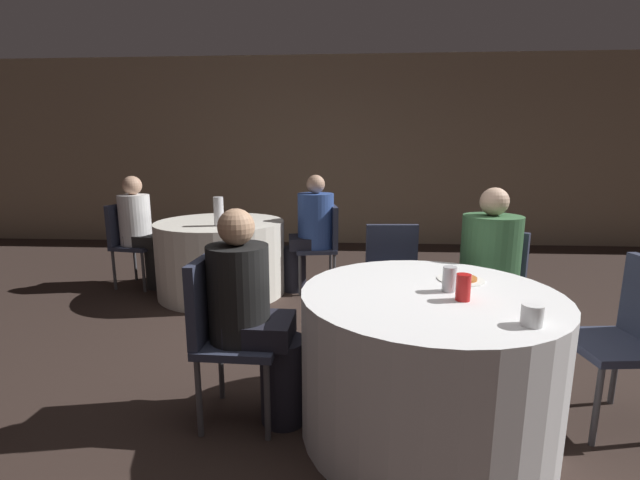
# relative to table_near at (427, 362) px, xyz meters

# --- Properties ---
(ground_plane) EXTENTS (16.00, 16.00, 0.00)m
(ground_plane) POSITION_rel_table_near_xyz_m (-0.04, 0.13, -0.36)
(ground_plane) COLOR #332621
(wall_back) EXTENTS (16.00, 0.06, 2.80)m
(wall_back) POSITION_rel_table_near_xyz_m (-0.04, 4.64, 1.04)
(wall_back) COLOR gray
(wall_back) RESTS_ON ground_plane
(table_near) EXTENTS (1.25, 1.25, 0.73)m
(table_near) POSITION_rel_table_near_xyz_m (0.00, 0.00, 0.00)
(table_near) COLOR white
(table_near) RESTS_ON ground_plane
(table_far) EXTENTS (1.25, 1.25, 0.73)m
(table_far) POSITION_rel_table_near_xyz_m (-1.65, 2.09, 0.00)
(table_far) COLOR white
(table_far) RESTS_ON ground_plane
(chair_near_northeast) EXTENTS (0.56, 0.56, 0.87)m
(chair_near_northeast) POSITION_rel_table_near_xyz_m (0.58, 0.86, 0.16)
(chair_near_northeast) COLOR #2D3347
(chair_near_northeast) RESTS_ON ground_plane
(chair_near_east) EXTENTS (0.44, 0.44, 0.87)m
(chair_near_east) POSITION_rel_table_near_xyz_m (1.03, 0.11, 0.16)
(chair_near_east) COLOR #2D3347
(chair_near_east) RESTS_ON ground_plane
(chair_near_west) EXTENTS (0.42, 0.41, 0.87)m
(chair_near_west) POSITION_rel_table_near_xyz_m (-1.03, 0.03, 0.16)
(chair_near_west) COLOR #2D3347
(chair_near_west) RESTS_ON ground_plane
(chair_near_north) EXTENTS (0.42, 0.43, 0.87)m
(chair_near_north) POSITION_rel_table_near_xyz_m (-0.06, 1.03, 0.16)
(chair_near_north) COLOR #2D3347
(chair_near_north) RESTS_ON ground_plane
(chair_far_west) EXTENTS (0.46, 0.46, 0.87)m
(chair_far_west) POSITION_rel_table_near_xyz_m (-2.68, 2.25, 0.16)
(chair_far_west) COLOR #2D3347
(chair_far_west) RESTS_ON ground_plane
(chair_far_east) EXTENTS (0.46, 0.45, 0.87)m
(chair_far_east) POSITION_rel_table_near_xyz_m (-0.63, 2.24, 0.16)
(chair_far_east) COLOR #2D3347
(chair_far_east) RESTS_ON ground_plane
(person_black_shirt) EXTENTS (0.49, 0.31, 1.12)m
(person_black_shirt) POSITION_rel_table_near_xyz_m (-0.87, 0.02, 0.19)
(person_black_shirt) COLOR black
(person_black_shirt) RESTS_ON ground_plane
(person_white_shirt) EXTENTS (0.49, 0.35, 1.16)m
(person_white_shirt) POSITION_rel_table_near_xyz_m (-2.52, 2.23, 0.22)
(person_white_shirt) COLOR #282828
(person_white_shirt) RESTS_ON ground_plane
(person_green_jacket) EXTENTS (0.49, 0.51, 1.17)m
(person_green_jacket) POSITION_rel_table_near_xyz_m (0.50, 0.73, 0.24)
(person_green_jacket) COLOR #282828
(person_green_jacket) RESTS_ON ground_plane
(person_blue_shirt) EXTENTS (0.52, 0.39, 1.18)m
(person_blue_shirt) POSITION_rel_table_near_xyz_m (-0.78, 2.22, 0.24)
(person_blue_shirt) COLOR black
(person_blue_shirt) RESTS_ON ground_plane
(pizza_plate_near) EXTENTS (0.24, 0.24, 0.02)m
(pizza_plate_near) POSITION_rel_table_near_xyz_m (0.20, 0.21, 0.37)
(pizza_plate_near) COLOR white
(pizza_plate_near) RESTS_ON table_near
(soda_can_silver) EXTENTS (0.07, 0.07, 0.12)m
(soda_can_silver) POSITION_rel_table_near_xyz_m (0.09, 0.02, 0.42)
(soda_can_silver) COLOR silver
(soda_can_silver) RESTS_ON table_near
(soda_can_red) EXTENTS (0.07, 0.07, 0.12)m
(soda_can_red) POSITION_rel_table_near_xyz_m (0.12, -0.11, 0.42)
(soda_can_red) COLOR red
(soda_can_red) RESTS_ON table_near
(cup_near) EXTENTS (0.08, 0.08, 0.09)m
(cup_near) POSITION_rel_table_near_xyz_m (0.31, -0.39, 0.41)
(cup_near) COLOR white
(cup_near) RESTS_ON table_near
(bottle_far) EXTENTS (0.09, 0.09, 0.27)m
(bottle_far) POSITION_rel_table_near_xyz_m (-1.58, 1.83, 0.50)
(bottle_far) COLOR white
(bottle_far) RESTS_ON table_far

